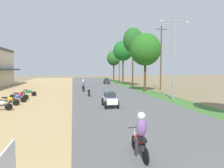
{
  "coord_description": "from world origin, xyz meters",
  "views": [
    {
      "loc": [
        -4.41,
        -2.36,
        3.24
      ],
      "look_at": [
        0.15,
        21.22,
        1.42
      ],
      "focal_mm": 32.59,
      "sensor_mm": 36.0,
      "label": 1
    }
  ],
  "objects_px": {
    "median_tree_fourth": "(123,51)",
    "median_tree_fifth": "(114,58)",
    "parked_motorbike_third": "(0,104)",
    "parked_motorbike_sixth": "(19,95)",
    "car_sedan_white": "(110,99)",
    "utility_pole_near": "(161,57)",
    "motorbike_ahead_fourth": "(83,86)",
    "motorbike_ahead_second": "(140,136)",
    "parked_motorbike_seventh": "(28,92)",
    "streetlamp_near": "(174,54)",
    "streetlamp_mid": "(119,62)",
    "motorbike_ahead_third": "(89,92)",
    "median_tree_second": "(145,50)",
    "parked_motorbike_fifth": "(17,97)",
    "car_hatchback_charcoal": "(107,81)",
    "parked_motorbike_fourth": "(9,100)",
    "median_tree_third": "(133,40)",
    "streetlamp_far": "(110,65)"
  },
  "relations": [
    {
      "from": "parked_motorbike_sixth",
      "to": "median_tree_second",
      "type": "height_order",
      "value": "median_tree_second"
    },
    {
      "from": "motorbike_ahead_second",
      "to": "motorbike_ahead_third",
      "type": "height_order",
      "value": "motorbike_ahead_second"
    },
    {
      "from": "parked_motorbike_sixth",
      "to": "median_tree_second",
      "type": "bearing_deg",
      "value": 18.17
    },
    {
      "from": "parked_motorbike_fourth",
      "to": "median_tree_third",
      "type": "distance_m",
      "value": 23.46
    },
    {
      "from": "parked_motorbike_third",
      "to": "parked_motorbike_sixth",
      "type": "distance_m",
      "value": 5.32
    },
    {
      "from": "median_tree_third",
      "to": "streetlamp_mid",
      "type": "bearing_deg",
      "value": 90.58
    },
    {
      "from": "parked_motorbike_sixth",
      "to": "parked_motorbike_seventh",
      "type": "xyz_separation_m",
      "value": [
        0.31,
        2.81,
        0.0
      ]
    },
    {
      "from": "median_tree_second",
      "to": "car_sedan_white",
      "type": "distance_m",
      "value": 13.46
    },
    {
      "from": "streetlamp_mid",
      "to": "streetlamp_far",
      "type": "distance_m",
      "value": 10.87
    },
    {
      "from": "streetlamp_mid",
      "to": "utility_pole_near",
      "type": "relative_size",
      "value": 0.87
    },
    {
      "from": "parked_motorbike_seventh",
      "to": "car_hatchback_charcoal",
      "type": "xyz_separation_m",
      "value": [
        11.88,
        16.75,
        0.19
      ]
    },
    {
      "from": "streetlamp_near",
      "to": "car_hatchback_charcoal",
      "type": "xyz_separation_m",
      "value": [
        -3.36,
        21.96,
        -3.98
      ]
    },
    {
      "from": "median_tree_fourth",
      "to": "median_tree_fifth",
      "type": "bearing_deg",
      "value": 91.1
    },
    {
      "from": "utility_pole_near",
      "to": "motorbike_ahead_third",
      "type": "distance_m",
      "value": 13.05
    },
    {
      "from": "streetlamp_near",
      "to": "motorbike_ahead_second",
      "type": "distance_m",
      "value": 15.4
    },
    {
      "from": "median_tree_fifth",
      "to": "motorbike_ahead_fourth",
      "type": "distance_m",
      "value": 22.6
    },
    {
      "from": "median_tree_second",
      "to": "motorbike_ahead_third",
      "type": "height_order",
      "value": "median_tree_second"
    },
    {
      "from": "streetlamp_near",
      "to": "utility_pole_near",
      "type": "distance_m",
      "value": 9.53
    },
    {
      "from": "median_tree_third",
      "to": "streetlamp_near",
      "type": "xyz_separation_m",
      "value": [
        -0.1,
        -14.84,
        -3.38
      ]
    },
    {
      "from": "parked_motorbike_fourth",
      "to": "streetlamp_mid",
      "type": "distance_m",
      "value": 30.37
    },
    {
      "from": "median_tree_second",
      "to": "motorbike_ahead_third",
      "type": "relative_size",
      "value": 4.46
    },
    {
      "from": "parked_motorbike_fifth",
      "to": "motorbike_ahead_third",
      "type": "bearing_deg",
      "value": 24.19
    },
    {
      "from": "parked_motorbike_sixth",
      "to": "car_sedan_white",
      "type": "height_order",
      "value": "car_sedan_white"
    },
    {
      "from": "utility_pole_near",
      "to": "car_hatchback_charcoal",
      "type": "relative_size",
      "value": 4.76
    },
    {
      "from": "streetlamp_near",
      "to": "median_tree_third",
      "type": "bearing_deg",
      "value": 89.61
    },
    {
      "from": "parked_motorbike_fifth",
      "to": "streetlamp_mid",
      "type": "xyz_separation_m",
      "value": [
        15.4,
        24.01,
        4.25
      ]
    },
    {
      "from": "motorbike_ahead_fourth",
      "to": "streetlamp_mid",
      "type": "bearing_deg",
      "value": 60.98
    },
    {
      "from": "median_tree_third",
      "to": "parked_motorbike_third",
      "type": "bearing_deg",
      "value": -131.53
    },
    {
      "from": "streetlamp_mid",
      "to": "car_hatchback_charcoal",
      "type": "height_order",
      "value": "streetlamp_mid"
    },
    {
      "from": "parked_motorbike_seventh",
      "to": "utility_pole_near",
      "type": "relative_size",
      "value": 0.19
    },
    {
      "from": "median_tree_second",
      "to": "motorbike_ahead_third",
      "type": "xyz_separation_m",
      "value": [
        -8.05,
        -3.41,
        -5.28
      ]
    },
    {
      "from": "streetlamp_mid",
      "to": "motorbike_ahead_third",
      "type": "xyz_separation_m",
      "value": [
        -8.41,
        -20.87,
        -4.23
      ]
    },
    {
      "from": "parked_motorbike_third",
      "to": "median_tree_second",
      "type": "height_order",
      "value": "median_tree_second"
    },
    {
      "from": "parked_motorbike_third",
      "to": "motorbike_ahead_third",
      "type": "xyz_separation_m",
      "value": [
        7.21,
        6.89,
        0.02
      ]
    },
    {
      "from": "parked_motorbike_seventh",
      "to": "utility_pole_near",
      "type": "bearing_deg",
      "value": 12.25
    },
    {
      "from": "median_tree_fifth",
      "to": "utility_pole_near",
      "type": "distance_m",
      "value": 20.5
    },
    {
      "from": "median_tree_fifth",
      "to": "car_sedan_white",
      "type": "bearing_deg",
      "value": -102.01
    },
    {
      "from": "median_tree_second",
      "to": "median_tree_fourth",
      "type": "bearing_deg",
      "value": 89.19
    },
    {
      "from": "utility_pole_near",
      "to": "motorbike_ahead_fourth",
      "type": "xyz_separation_m",
      "value": [
        -11.55,
        -0.13,
        -4.1
      ]
    },
    {
      "from": "parked_motorbike_seventh",
      "to": "motorbike_ahead_fourth",
      "type": "bearing_deg",
      "value": 30.39
    },
    {
      "from": "median_tree_fifth",
      "to": "streetlamp_far",
      "type": "distance_m",
      "value": 6.54
    },
    {
      "from": "parked_motorbike_third",
      "to": "parked_motorbike_sixth",
      "type": "bearing_deg",
      "value": 89.18
    },
    {
      "from": "parked_motorbike_fifth",
      "to": "median_tree_fifth",
      "type": "distance_m",
      "value": 32.67
    },
    {
      "from": "median_tree_third",
      "to": "motorbike_ahead_third",
      "type": "height_order",
      "value": "median_tree_third"
    },
    {
      "from": "parked_motorbike_fourth",
      "to": "streetlamp_near",
      "type": "xyz_separation_m",
      "value": [
        15.62,
        0.84,
        4.18
      ]
    },
    {
      "from": "utility_pole_near",
      "to": "car_sedan_white",
      "type": "xyz_separation_m",
      "value": [
        -9.97,
        -12.11,
        -4.22
      ]
    },
    {
      "from": "parked_motorbike_fourth",
      "to": "median_tree_fourth",
      "type": "distance_m",
      "value": 27.31
    },
    {
      "from": "parked_motorbike_sixth",
      "to": "motorbike_ahead_second",
      "type": "bearing_deg",
      "value": -63.04
    },
    {
      "from": "parked_motorbike_fifth",
      "to": "median_tree_second",
      "type": "bearing_deg",
      "value": 23.54
    },
    {
      "from": "median_tree_fifth",
      "to": "streetlamp_near",
      "type": "xyz_separation_m",
      "value": [
        0.34,
        -29.37,
        -1.01
      ]
    }
  ]
}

